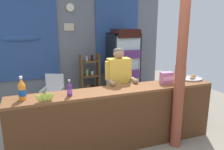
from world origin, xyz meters
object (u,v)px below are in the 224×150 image
(snack_box_wafer, at_px, (167,78))
(plastic_lawn_chair, at_px, (53,91))
(pastry_tray, at_px, (189,78))
(stall_counter, at_px, (120,115))
(timber_post, at_px, (181,69))
(drink_fridge, at_px, (124,62))
(soda_bottle_orange_soda, at_px, (22,90))
(bottle_shelf_rack, at_px, (90,77))
(soda_bottle_grape_soda, at_px, (69,89))
(banana_bunch, at_px, (45,97))
(shopkeeper, at_px, (119,81))

(snack_box_wafer, bearing_deg, plastic_lawn_chair, 133.77)
(plastic_lawn_chair, xyz_separation_m, pastry_tray, (2.29, -1.68, 0.51))
(stall_counter, height_order, timber_post, timber_post)
(drink_fridge, xyz_separation_m, soda_bottle_orange_soda, (-2.37, -2.02, 0.12))
(bottle_shelf_rack, bearing_deg, plastic_lawn_chair, -157.33)
(bottle_shelf_rack, relative_size, soda_bottle_grape_soda, 5.12)
(banana_bunch, bearing_deg, stall_counter, 2.94)
(bottle_shelf_rack, bearing_deg, soda_bottle_orange_soda, -124.72)
(bottle_shelf_rack, relative_size, banana_bunch, 4.62)
(shopkeeper, bearing_deg, pastry_tray, -14.51)
(timber_post, xyz_separation_m, shopkeeper, (-0.71, 0.78, -0.32))
(pastry_tray, bearing_deg, stall_counter, -171.13)
(drink_fridge, height_order, shopkeeper, drink_fridge)
(bottle_shelf_rack, bearing_deg, banana_bunch, -117.66)
(soda_bottle_orange_soda, distance_m, snack_box_wafer, 2.29)
(drink_fridge, height_order, bottle_shelf_rack, drink_fridge)
(soda_bottle_grape_soda, bearing_deg, stall_counter, -3.71)
(plastic_lawn_chair, relative_size, soda_bottle_orange_soda, 2.61)
(stall_counter, bearing_deg, drink_fridge, 65.28)
(drink_fridge, bearing_deg, pastry_tray, -75.61)
(snack_box_wafer, bearing_deg, pastry_tray, 10.73)
(stall_counter, relative_size, soda_bottle_grape_soda, 13.85)
(stall_counter, height_order, soda_bottle_orange_soda, soda_bottle_orange_soda)
(timber_post, height_order, drink_fridge, timber_post)
(pastry_tray, xyz_separation_m, banana_bunch, (-2.58, -0.29, 0.04))
(stall_counter, relative_size, bottle_shelf_rack, 2.70)
(stall_counter, height_order, soda_bottle_grape_soda, soda_bottle_grape_soda)
(timber_post, distance_m, drink_fridge, 2.38)
(stall_counter, bearing_deg, shopkeeper, 69.97)
(plastic_lawn_chair, height_order, shopkeeper, shopkeeper)
(snack_box_wafer, xyz_separation_m, banana_bunch, (-2.01, -0.18, -0.04))
(drink_fridge, distance_m, shopkeeper, 1.76)
(timber_post, height_order, plastic_lawn_chair, timber_post)
(drink_fridge, bearing_deg, plastic_lawn_chair, -172.87)
(drink_fridge, height_order, soda_bottle_orange_soda, drink_fridge)
(soda_bottle_orange_soda, relative_size, snack_box_wafer, 1.55)
(plastic_lawn_chair, distance_m, soda_bottle_grape_soda, 1.96)
(soda_bottle_orange_soda, bearing_deg, timber_post, -8.27)
(bottle_shelf_rack, bearing_deg, soda_bottle_grape_soda, -111.54)
(plastic_lawn_chair, relative_size, banana_bunch, 3.24)
(soda_bottle_orange_soda, bearing_deg, shopkeeper, 15.54)
(shopkeeper, relative_size, banana_bunch, 5.93)
(timber_post, xyz_separation_m, drink_fridge, (0.07, 2.36, -0.30))
(stall_counter, relative_size, pastry_tray, 7.33)
(shopkeeper, bearing_deg, soda_bottle_orange_soda, -164.46)
(plastic_lawn_chair, relative_size, snack_box_wafer, 4.06)
(shopkeeper, bearing_deg, soda_bottle_grape_soda, -152.10)
(stall_counter, distance_m, soda_bottle_grape_soda, 0.91)
(pastry_tray, bearing_deg, shopkeeper, 165.49)
(stall_counter, relative_size, soda_bottle_orange_soda, 10.07)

